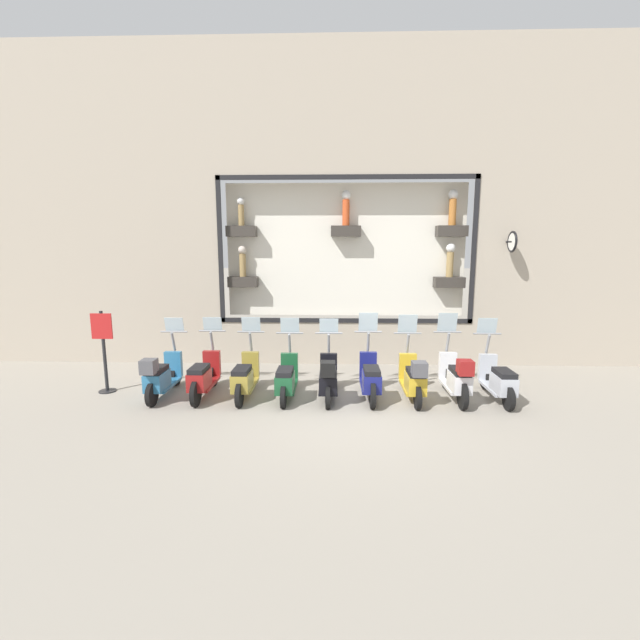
{
  "coord_description": "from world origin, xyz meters",
  "views": [
    {
      "loc": [
        -7.82,
        0.32,
        3.09
      ],
      "look_at": [
        2.17,
        0.63,
        1.41
      ],
      "focal_mm": 24.0,
      "sensor_mm": 36.0,
      "label": 1
    }
  ],
  "objects": [
    {
      "name": "shop_sign_post",
      "position": [
        0.98,
        5.25,
        0.97
      ],
      "size": [
        0.36,
        0.45,
        1.78
      ],
      "color": "#232326",
      "rests_on": "ground_plane"
    },
    {
      "name": "scooter_navy_3",
      "position": [
        0.72,
        -0.45,
        0.44
      ],
      "size": [
        1.81,
        0.6,
        1.7
      ],
      "color": "black",
      "rests_on": "ground_plane"
    },
    {
      "name": "scooter_black_4",
      "position": [
        0.65,
        0.42,
        0.46
      ],
      "size": [
        1.79,
        0.6,
        1.56
      ],
      "color": "black",
      "rests_on": "ground_plane"
    },
    {
      "name": "building_facade",
      "position": [
        3.6,
        -0.0,
        4.18
      ],
      "size": [
        1.19,
        36.0,
        8.19
      ],
      "color": "#ADA08E",
      "rests_on": "ground_plane"
    },
    {
      "name": "scooter_red_7",
      "position": [
        0.72,
        3.03,
        0.44
      ],
      "size": [
        1.81,
        0.61,
        1.57
      ],
      "color": "black",
      "rests_on": "ground_plane"
    },
    {
      "name": "scooter_green_5",
      "position": [
        0.71,
        1.29,
        0.41
      ],
      "size": [
        1.79,
        0.6,
        1.57
      ],
      "color": "black",
      "rests_on": "ground_plane"
    },
    {
      "name": "scooter_silver_0",
      "position": [
        0.72,
        -3.07,
        0.42
      ],
      "size": [
        1.79,
        0.61,
        1.59
      ],
      "color": "black",
      "rests_on": "ground_plane"
    },
    {
      "name": "ground_plane",
      "position": [
        0.0,
        0.0,
        0.0
      ],
      "size": [
        120.0,
        120.0,
        0.0
      ],
      "primitive_type": "plane",
      "color": "gray"
    },
    {
      "name": "scooter_yellow_2",
      "position": [
        0.65,
        -1.33,
        0.46
      ],
      "size": [
        1.79,
        0.6,
        1.66
      ],
      "color": "black",
      "rests_on": "ground_plane"
    },
    {
      "name": "scooter_olive_6",
      "position": [
        0.72,
        2.16,
        0.43
      ],
      "size": [
        1.8,
        0.61,
        1.58
      ],
      "color": "black",
      "rests_on": "ground_plane"
    },
    {
      "name": "scooter_white_1",
      "position": [
        0.66,
        -2.2,
        0.49
      ],
      "size": [
        1.81,
        0.61,
        1.7
      ],
      "color": "black",
      "rests_on": "ground_plane"
    },
    {
      "name": "scooter_teal_8",
      "position": [
        0.65,
        3.9,
        0.46
      ],
      "size": [
        1.79,
        0.6,
        1.56
      ],
      "color": "black",
      "rests_on": "ground_plane"
    }
  ]
}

